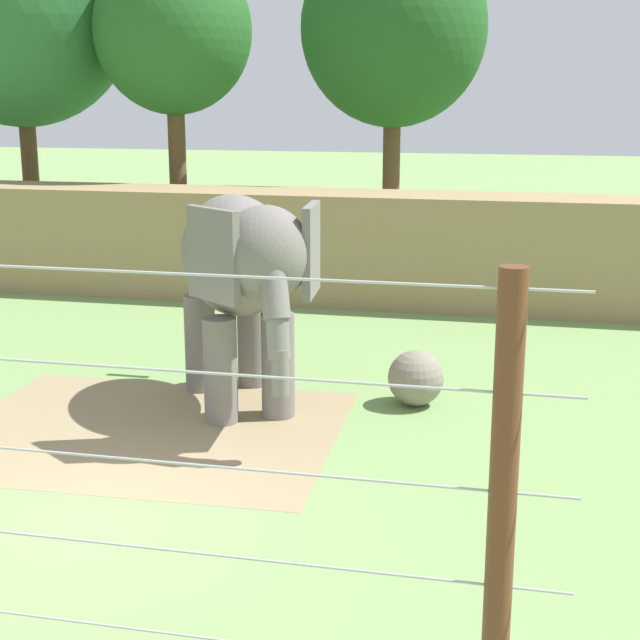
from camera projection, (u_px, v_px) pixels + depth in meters
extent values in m
plane|color=#759956|center=(88.00, 520.00, 10.40)|extent=(120.00, 120.00, 0.00)
cube|color=#937F5B|center=(147.00, 430.00, 13.11)|extent=(5.39, 4.46, 0.01)
cube|color=#997F56|center=(316.00, 246.00, 20.95)|extent=(36.00, 1.80, 2.40)
cylinder|color=slate|center=(278.00, 365.00, 13.53)|extent=(0.48, 0.48, 1.52)
cylinder|color=slate|center=(221.00, 370.00, 13.29)|extent=(0.48, 0.48, 1.52)
cylinder|color=slate|center=(252.00, 339.00, 14.97)|extent=(0.48, 0.48, 1.52)
cylinder|color=slate|center=(200.00, 343.00, 14.73)|extent=(0.48, 0.48, 1.52)
ellipsoid|color=slate|center=(235.00, 255.00, 13.77)|extent=(2.73, 3.20, 1.74)
ellipsoid|color=slate|center=(265.00, 254.00, 12.06)|extent=(1.57, 1.53, 1.25)
cube|color=slate|center=(311.00, 250.00, 12.35)|extent=(0.19, 0.98, 1.19)
cube|color=slate|center=(213.00, 255.00, 11.97)|extent=(0.86, 0.65, 1.19)
cylinder|color=slate|center=(275.00, 296.00, 11.73)|extent=(0.57, 0.63, 0.68)
cylinder|color=slate|center=(278.00, 335.00, 11.73)|extent=(0.44, 0.48, 0.64)
cylinder|color=slate|center=(280.00, 372.00, 11.76)|extent=(0.30, 0.30, 0.60)
cylinder|color=slate|center=(214.00, 245.00, 15.25)|extent=(0.26, 0.34, 0.87)
sphere|color=gray|center=(416.00, 378.00, 14.08)|extent=(0.84, 0.84, 0.84)
cylinder|color=brown|center=(501.00, 526.00, 6.34)|extent=(0.19, 0.19, 3.54)
cylinder|color=brown|center=(31.00, 183.00, 25.68)|extent=(0.44, 0.44, 4.18)
ellipsoid|color=#286633|center=(18.00, 4.00, 24.57)|extent=(6.00, 6.00, 6.30)
cylinder|color=brown|center=(178.00, 186.00, 24.20)|extent=(0.44, 0.44, 4.33)
ellipsoid|color=#235B23|center=(173.00, 30.00, 23.29)|extent=(3.90, 3.90, 4.10)
cylinder|color=brown|center=(391.00, 191.00, 24.28)|extent=(0.44, 0.44, 4.09)
ellipsoid|color=#1E511E|center=(394.00, 28.00, 23.32)|extent=(4.61, 4.61, 4.84)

